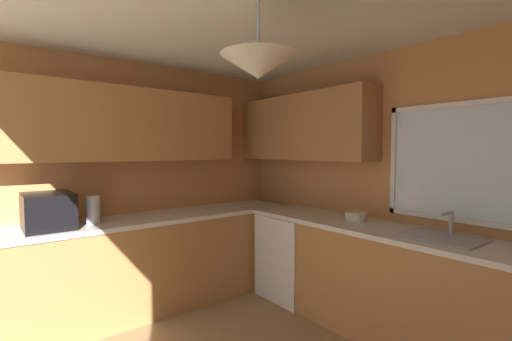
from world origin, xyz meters
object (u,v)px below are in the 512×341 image
(dishwasher, at_px, (294,255))
(sink_assembly, at_px, (442,236))
(bowl, at_px, (356,217))
(microwave, at_px, (48,211))
(kettle, at_px, (93,210))

(dishwasher, height_order, sink_assembly, sink_assembly)
(sink_assembly, bearing_deg, dishwasher, -178.57)
(dishwasher, xyz_separation_m, bowl, (0.74, 0.03, 0.52))
(bowl, bearing_deg, sink_assembly, 0.56)
(sink_assembly, xyz_separation_m, bowl, (-0.74, -0.01, 0.03))
(dishwasher, bearing_deg, sink_assembly, 1.43)
(microwave, height_order, bowl, microwave)
(microwave, distance_m, kettle, 0.34)
(kettle, height_order, sink_assembly, kettle)
(kettle, bearing_deg, dishwasher, 70.80)
(microwave, xyz_separation_m, sink_assembly, (2.15, 2.22, -0.13))
(microwave, relative_size, kettle, 1.97)
(dishwasher, bearing_deg, microwave, -106.86)
(dishwasher, distance_m, sink_assembly, 1.57)
(dishwasher, relative_size, microwave, 1.80)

